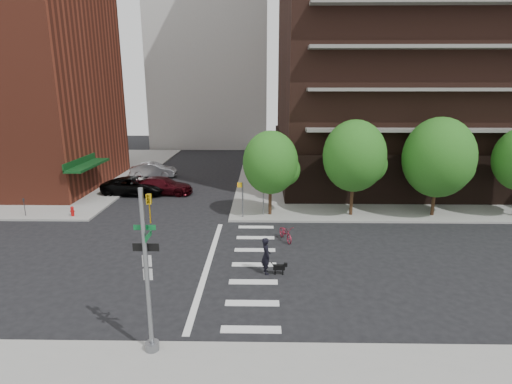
# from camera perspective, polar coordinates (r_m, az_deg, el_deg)

# --- Properties ---
(ground) EXTENTS (120.00, 120.00, 0.00)m
(ground) POSITION_cam_1_polar(r_m,az_deg,el_deg) (22.19, -8.16, -10.18)
(ground) COLOR black
(ground) RESTS_ON ground
(sidewalk_ne) EXTENTS (39.00, 33.00, 0.15)m
(sidewalk_ne) POSITION_cam_1_polar(r_m,az_deg,el_deg) (47.50, 22.02, 2.42)
(sidewalk_ne) COLOR gray
(sidewalk_ne) RESTS_ON ground
(sidewalk_nw) EXTENTS (31.00, 33.00, 0.15)m
(sidewalk_nw) POSITION_cam_1_polar(r_m,az_deg,el_deg) (52.40, -31.30, 2.40)
(sidewalk_nw) COLOR gray
(sidewalk_nw) RESTS_ON ground
(crosswalk) EXTENTS (3.85, 13.00, 0.01)m
(crosswalk) POSITION_cam_1_polar(r_m,az_deg,el_deg) (21.96, -2.37, -10.31)
(crosswalk) COLOR silver
(crosswalk) RESTS_ON ground
(tree_a) EXTENTS (4.00, 4.00, 5.90)m
(tree_a) POSITION_cam_1_polar(r_m,az_deg,el_deg) (28.85, 2.08, 4.22)
(tree_a) COLOR #301E11
(tree_a) RESTS_ON sidewalk_ne
(tree_b) EXTENTS (4.50, 4.50, 6.65)m
(tree_b) POSITION_cam_1_polar(r_m,az_deg,el_deg) (29.50, 13.86, 5.02)
(tree_b) COLOR #301E11
(tree_b) RESTS_ON sidewalk_ne
(tree_c) EXTENTS (5.00, 5.00, 6.80)m
(tree_c) POSITION_cam_1_polar(r_m,az_deg,el_deg) (31.40, 24.62, 4.49)
(tree_c) COLOR #301E11
(tree_c) RESTS_ON sidewalk_ne
(traffic_signal) EXTENTS (0.90, 0.75, 6.00)m
(traffic_signal) POSITION_cam_1_polar(r_m,az_deg,el_deg) (14.54, -15.10, -12.73)
(traffic_signal) COLOR slate
(traffic_signal) RESTS_ON sidewalk_s
(pedestrian_signal) EXTENTS (2.18, 0.67, 2.60)m
(pedestrian_signal) POSITION_cam_1_polar(r_m,az_deg,el_deg) (28.78, -1.30, -0.27)
(pedestrian_signal) COLOR slate
(pedestrian_signal) RESTS_ON sidewalk_ne
(fire_hydrant) EXTENTS (0.24, 0.24, 0.73)m
(fire_hydrant) POSITION_cam_1_polar(r_m,az_deg,el_deg) (32.18, -24.76, -2.44)
(fire_hydrant) COLOR #A50C0C
(fire_hydrant) RESTS_ON sidewalk_nw
(parking_meter) EXTENTS (0.10, 0.08, 1.32)m
(parking_meter) POSITION_cam_1_polar(r_m,az_deg,el_deg) (33.74, -30.20, -1.64)
(parking_meter) COLOR black
(parking_meter) RESTS_ON sidewalk_nw
(parked_car_black) EXTENTS (3.02, 5.90, 1.59)m
(parked_car_black) POSITION_cam_1_polar(r_m,az_deg,el_deg) (37.15, -16.88, 0.83)
(parked_car_black) COLOR black
(parked_car_black) RESTS_ON ground
(parked_car_maroon) EXTENTS (2.54, 5.45, 1.54)m
(parked_car_maroon) POSITION_cam_1_polar(r_m,az_deg,el_deg) (36.69, -13.16, 0.87)
(parked_car_maroon) COLOR #36080D
(parked_car_maroon) RESTS_ON ground
(parked_car_silver) EXTENTS (1.71, 4.78, 1.57)m
(parked_car_silver) POSITION_cam_1_polar(r_m,az_deg,el_deg) (43.97, -14.42, 3.07)
(parked_car_silver) COLOR #919298
(parked_car_silver) RESTS_ON ground
(scooter) EXTENTS (1.24, 2.02, 1.00)m
(scooter) POSITION_cam_1_polar(r_m,az_deg,el_deg) (25.08, 4.25, -5.84)
(scooter) COLOR #9F223B
(scooter) RESTS_ON ground
(dog_walker) EXTENTS (0.79, 0.61, 1.93)m
(dog_walker) POSITION_cam_1_polar(r_m,az_deg,el_deg) (20.64, 1.45, -9.07)
(dog_walker) COLOR black
(dog_walker) RESTS_ON ground
(dog) EXTENTS (0.73, 0.22, 0.62)m
(dog) POSITION_cam_1_polar(r_m,az_deg,el_deg) (20.77, 3.43, -10.67)
(dog) COLOR black
(dog) RESTS_ON ground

